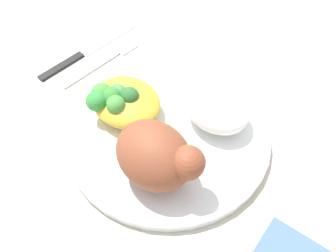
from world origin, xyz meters
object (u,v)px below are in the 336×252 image
(mac_cheese_with_broccoli, at_px, (121,100))
(roasted_chicken, at_px, (157,156))
(knife, at_px, (81,54))
(fork, at_px, (105,61))
(rice_pile, at_px, (217,109))
(plate, at_px, (168,134))

(mac_cheese_with_broccoli, bearing_deg, roasted_chicken, -20.05)
(roasted_chicken, relative_size, knife, 0.56)
(fork, bearing_deg, mac_cheese_with_broccoli, -27.64)
(rice_pile, xyz_separation_m, knife, (-0.25, -0.04, -0.03))
(roasted_chicken, bearing_deg, knife, 162.69)
(mac_cheese_with_broccoli, xyz_separation_m, fork, (-0.11, 0.06, -0.03))
(mac_cheese_with_broccoli, distance_m, knife, 0.16)
(mac_cheese_with_broccoli, bearing_deg, plate, 14.43)
(roasted_chicken, bearing_deg, fork, 155.99)
(plate, relative_size, knife, 1.39)
(plate, distance_m, fork, 0.18)
(roasted_chicken, distance_m, mac_cheese_with_broccoli, 0.11)
(rice_pile, height_order, mac_cheese_with_broccoli, same)
(roasted_chicken, bearing_deg, plate, 123.68)
(rice_pile, bearing_deg, roasted_chicken, -87.17)
(roasted_chicken, relative_size, mac_cheese_with_broccoli, 1.08)
(rice_pile, bearing_deg, knife, -171.84)
(plate, bearing_deg, knife, 173.97)
(roasted_chicken, bearing_deg, rice_pile, 92.83)
(rice_pile, relative_size, fork, 0.61)
(fork, bearing_deg, knife, -157.01)
(mac_cheese_with_broccoli, relative_size, knife, 0.52)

